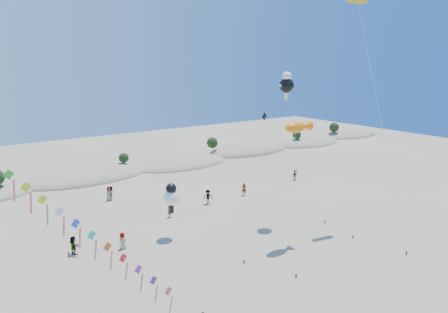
# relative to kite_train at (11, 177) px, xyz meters

# --- Properties ---
(dune_ridge) EXTENTS (145.30, 11.49, 5.57)m
(dune_ridge) POSITION_rel_kite_train_xyz_m (13.43, 31.47, -9.77)
(dune_ridge) COLOR gray
(dune_ridge) RESTS_ON ground
(kite_train) EXTENTS (18.37, 12.51, 18.87)m
(kite_train) POSITION_rel_kite_train_xyz_m (0.00, 0.00, 0.00)
(kite_train) COLOR #3F2D1E
(kite_train) RESTS_ON ground
(fish_kite) EXTENTS (6.65, 6.01, 11.65)m
(fish_kite) POSITION_rel_kite_train_xyz_m (23.45, -1.48, 1.21)
(fish_kite) COLOR #3F2D1E
(fish_kite) RESTS_ON ground
(cartoon_kite_low) EXTENTS (3.38, 9.23, 5.54)m
(cartoon_kite_low) POSITION_rel_kite_train_xyz_m (13.75, 5.67, -5.63)
(cartoon_kite_low) COLOR #3F2D1E
(cartoon_kite_low) RESTS_ON ground
(cartoon_kite_high) EXTENTS (2.88, 9.05, 16.07)m
(cartoon_kite_high) POSITION_rel_kite_train_xyz_m (26.30, 3.20, 4.92)
(cartoon_kite_high) COLOR #3F2D1E
(cartoon_kite_high) RESTS_ON ground
(parafoil_kite) EXTENTS (4.32, 10.21, 23.66)m
(parafoil_kite) POSITION_rel_kite_train_xyz_m (32.34, -0.38, 12.92)
(parafoil_kite) COLOR #3F2D1E
(parafoil_kite) RESTS_ON ground
(dark_kite) EXTENTS (2.09, 12.30, 10.81)m
(dark_kite) POSITION_rel_kite_train_xyz_m (29.87, 8.10, -2.19)
(dark_kite) COLOR #3F2D1E
(dark_kite) RESTS_ON ground
(beachgoers) EXTENTS (34.12, 14.64, 1.80)m
(beachgoers) POSITION_rel_kite_train_xyz_m (16.56, 12.71, -9.02)
(beachgoers) COLOR slate
(beachgoers) RESTS_ON ground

